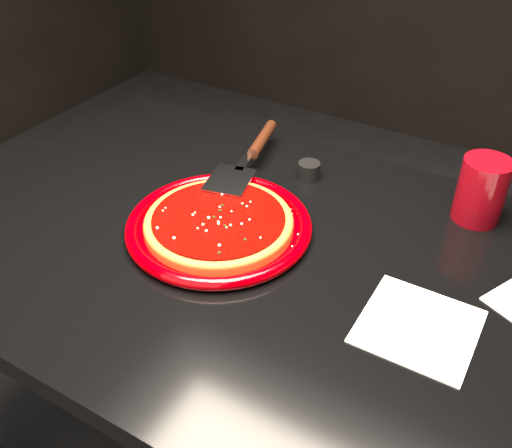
{
  "coord_description": "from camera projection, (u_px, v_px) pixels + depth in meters",
  "views": [
    {
      "loc": [
        0.4,
        -0.68,
        1.38
      ],
      "look_at": [
        -0.02,
        0.03,
        0.77
      ],
      "focal_mm": 40.0,
      "sensor_mm": 36.0,
      "label": 1
    }
  ],
  "objects": [
    {
      "name": "parmesan_dusting",
      "position": [
        219.0,
        216.0,
        1.02
      ],
      "size": [
        0.23,
        0.23,
        0.01
      ],
      "primitive_type": null,
      "color": "beige",
      "rests_on": "plate"
    },
    {
      "name": "pizza_sauce",
      "position": [
        219.0,
        219.0,
        1.02
      ],
      "size": [
        0.29,
        0.29,
        0.01
      ],
      "primitive_type": "cylinder",
      "rotation": [
        0.0,
        0.0,
        -0.26
      ],
      "color": "#740300",
      "rests_on": "plate"
    },
    {
      "name": "table",
      "position": [
        256.0,
        382.0,
        1.23
      ],
      "size": [
        1.2,
        0.8,
        0.75
      ],
      "primitive_type": "cube",
      "color": "black",
      "rests_on": "floor"
    },
    {
      "name": "napkin_a",
      "position": [
        418.0,
        326.0,
        0.84
      ],
      "size": [
        0.17,
        0.17,
        0.0
      ],
      "primitive_type": "cube",
      "rotation": [
        0.0,
        0.0,
        -0.0
      ],
      "color": "silver",
      "rests_on": "table"
    },
    {
      "name": "ramekin",
      "position": [
        309.0,
        170.0,
        1.17
      ],
      "size": [
        0.06,
        0.06,
        0.03
      ],
      "primitive_type": "cylinder",
      "rotation": [
        0.0,
        0.0,
        -0.25
      ],
      "color": "black",
      "rests_on": "table"
    },
    {
      "name": "pizza_crust",
      "position": [
        219.0,
        224.0,
        1.03
      ],
      "size": [
        0.33,
        0.33,
        0.01
      ],
      "primitive_type": "cylinder",
      "rotation": [
        0.0,
        0.0,
        -0.26
      ],
      "color": "brown",
      "rests_on": "plate"
    },
    {
      "name": "basil_flecks",
      "position": [
        219.0,
        216.0,
        1.02
      ],
      "size": [
        0.21,
        0.21,
        0.0
      ],
      "primitive_type": null,
      "color": "black",
      "rests_on": "plate"
    },
    {
      "name": "pizza_server",
      "position": [
        248.0,
        156.0,
        1.17
      ],
      "size": [
        0.17,
        0.36,
        0.03
      ],
      "primitive_type": null,
      "rotation": [
        0.0,
        0.0,
        0.23
      ],
      "color": "#B4B6BC",
      "rests_on": "plate"
    },
    {
      "name": "plate",
      "position": [
        219.0,
        226.0,
        1.03
      ],
      "size": [
        0.41,
        0.41,
        0.03
      ],
      "primitive_type": "cylinder",
      "rotation": [
        0.0,
        0.0,
        -0.26
      ],
      "color": "#7F0003",
      "rests_on": "table"
    },
    {
      "name": "cup",
      "position": [
        481.0,
        190.0,
        1.03
      ],
      "size": [
        0.11,
        0.11,
        0.12
      ],
      "primitive_type": "cylinder",
      "rotation": [
        0.0,
        0.0,
        0.33
      ],
      "color": "maroon",
      "rests_on": "table"
    },
    {
      "name": "pizza_crust_rim",
      "position": [
        219.0,
        221.0,
        1.02
      ],
      "size": [
        0.33,
        0.33,
        0.02
      ],
      "primitive_type": "torus",
      "rotation": [
        0.0,
        0.0,
        -0.26
      ],
      "color": "brown",
      "rests_on": "plate"
    }
  ]
}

